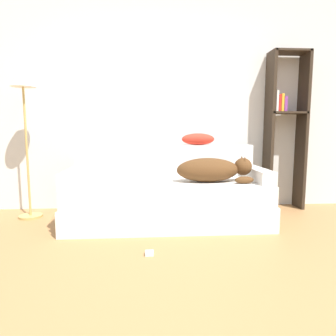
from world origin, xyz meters
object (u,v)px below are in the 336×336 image
object	(u,v)px
power_adapter	(149,253)
laptop	(150,182)
bookshelf	(285,123)
dog	(213,170)
couch	(167,202)
throw_pillow	(198,139)
floor_lamp	(23,94)

from	to	relation	value
power_adapter	laptop	bearing A→B (deg)	88.67
bookshelf	laptop	bearing A→B (deg)	-160.38
dog	couch	bearing A→B (deg)	171.12
throw_pillow	power_adapter	world-z (taller)	throw_pillow
throw_pillow	bookshelf	world-z (taller)	bookshelf
couch	throw_pillow	world-z (taller)	throw_pillow
throw_pillow	floor_lamp	distance (m)	1.97
couch	power_adapter	bearing A→B (deg)	-103.57
laptop	floor_lamp	distance (m)	1.66
couch	throw_pillow	size ratio (longest dim) A/B	5.42
laptop	power_adapter	xyz separation A→B (m)	(-0.02, -0.75, -0.44)
couch	power_adapter	world-z (taller)	couch
laptop	bookshelf	world-z (taller)	bookshelf
couch	laptop	xyz separation A→B (m)	(-0.18, -0.07, 0.24)
laptop	couch	bearing A→B (deg)	37.74
laptop	power_adapter	distance (m)	0.87
laptop	throw_pillow	world-z (taller)	throw_pillow
dog	laptop	distance (m)	0.65
laptop	power_adapter	world-z (taller)	laptop
dog	laptop	xyz separation A→B (m)	(-0.64, 0.00, -0.12)
power_adapter	bookshelf	bearing A→B (deg)	38.61
bookshelf	couch	bearing A→B (deg)	-160.55
couch	throw_pillow	bearing A→B (deg)	44.25
bookshelf	floor_lamp	bearing A→B (deg)	-175.86
floor_lamp	power_adapter	world-z (taller)	floor_lamp
throw_pillow	bookshelf	xyz separation A→B (m)	(1.10, 0.15, 0.19)
couch	floor_lamp	world-z (taller)	floor_lamp
dog	bookshelf	size ratio (longest dim) A/B	0.41
couch	bookshelf	world-z (taller)	bookshelf
dog	bookshelf	bearing A→B (deg)	30.25
throw_pillow	floor_lamp	xyz separation A→B (m)	(-1.90, -0.07, 0.49)
throw_pillow	laptop	bearing A→B (deg)	-141.87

